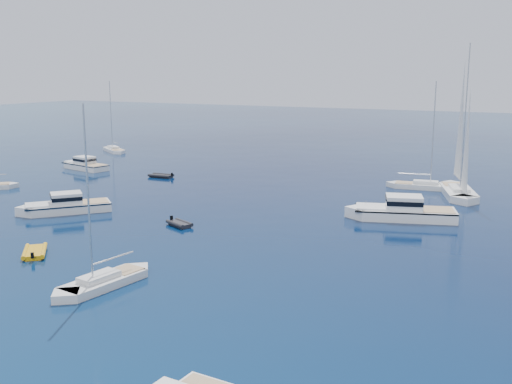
% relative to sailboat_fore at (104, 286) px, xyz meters
% --- Properties ---
extents(ground, '(400.00, 400.00, 0.00)m').
position_rel_sailboat_fore_xyz_m(ground, '(2.06, 1.22, 0.00)').
color(ground, navy).
rests_on(ground, ground).
extents(motor_cruiser_left, '(9.07, 9.81, 2.69)m').
position_rel_sailboat_fore_xyz_m(motor_cruiser_left, '(-18.65, 15.18, 0.00)').
color(motor_cruiser_left, silver).
rests_on(motor_cruiser_left, ground).
extents(motor_cruiser_centre, '(12.29, 7.00, 3.08)m').
position_rel_sailboat_fore_xyz_m(motor_cruiser_centre, '(13.50, 28.61, 0.00)').
color(motor_cruiser_centre, white).
rests_on(motor_cruiser_centre, ground).
extents(motor_cruiser_far_l, '(9.93, 4.74, 2.50)m').
position_rel_sailboat_fore_xyz_m(motor_cruiser_far_l, '(-37.10, 37.70, 0.00)').
color(motor_cruiser_far_l, white).
rests_on(motor_cruiser_far_l, ground).
extents(sailboat_fore, '(3.48, 9.13, 13.08)m').
position_rel_sailboat_fore_xyz_m(sailboat_fore, '(0.00, 0.00, 0.00)').
color(sailboat_fore, silver).
rests_on(sailboat_fore, ground).
extents(sailboat_centre, '(9.73, 3.71, 13.94)m').
position_rel_sailboat_fore_xyz_m(sailboat_centre, '(11.94, 45.71, 0.00)').
color(sailboat_centre, white).
rests_on(sailboat_centre, ground).
extents(sailboat_sails_r, '(7.06, 12.92, 18.42)m').
position_rel_sailboat_fore_xyz_m(sailboat_sails_r, '(16.67, 43.23, 0.00)').
color(sailboat_sails_r, white).
rests_on(sailboat_sails_r, ground).
extents(sailboat_far_l, '(8.89, 6.93, 13.34)m').
position_rel_sailboat_fore_xyz_m(sailboat_far_l, '(-46.37, 55.32, 0.00)').
color(sailboat_far_l, white).
rests_on(sailboat_far_l, ground).
extents(tender_yellow, '(4.22, 4.31, 0.95)m').
position_rel_sailboat_fore_xyz_m(tender_yellow, '(-9.95, 3.07, 0.00)').
color(tender_yellow, '#DF9F0D').
rests_on(tender_yellow, ground).
extents(tender_grey_near, '(3.33, 2.69, 0.95)m').
position_rel_sailboat_fore_xyz_m(tender_grey_near, '(-4.73, 16.05, 0.00)').
color(tender_grey_near, black).
rests_on(tender_grey_near, ground).
extents(tender_grey_far, '(3.70, 2.25, 0.95)m').
position_rel_sailboat_fore_xyz_m(tender_grey_far, '(-22.43, 37.22, 0.00)').
color(tender_grey_far, black).
rests_on(tender_grey_far, ground).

